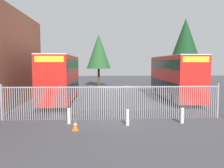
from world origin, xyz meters
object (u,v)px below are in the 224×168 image
Objects in this scene: double_decker_bus_behind_fence_left at (175,76)px; bollard_center_front at (128,117)px; double_decker_bus_near_gate at (61,77)px; bollard_near_left at (69,116)px; bollard_near_right at (182,116)px; traffic_cone_by_gate at (75,125)px.

double_decker_bus_behind_fence_left reaches higher than bollard_center_front.
double_decker_bus_behind_fence_left is at bearing 3.51° from double_decker_bus_near_gate.
double_decker_bus_near_gate is 1.00× the size of double_decker_bus_behind_fence_left.
bollard_near_left and bollard_near_right have the same top height.
bollard_center_front is (-5.95, -10.14, -1.95)m from double_decker_bus_behind_fence_left.
bollard_center_front is at bearing -9.87° from bollard_near_left.
double_decker_bus_near_gate is at bearing 101.51° from bollard_near_left.
bollard_near_right reaches higher than traffic_cone_by_gate.
double_decker_bus_behind_fence_left is 11.38× the size of bollard_near_left.
bollard_near_right is at bearing 11.58° from traffic_cone_by_gate.
traffic_cone_by_gate is at bearing -71.28° from bollard_near_left.
bollard_near_left is 1.00× the size of bollard_center_front.
bollard_center_front is (3.53, -0.61, 0.00)m from bollard_near_left.
traffic_cone_by_gate is (-6.42, -1.32, -0.19)m from bollard_near_right.
double_decker_bus_near_gate is at bearing 102.63° from traffic_cone_by_gate.
double_decker_bus_behind_fence_left is 13.58m from bollard_near_left.
bollard_near_right is at bearing -104.48° from double_decker_bus_behind_fence_left.
double_decker_bus_near_gate is 11.38× the size of bollard_center_front.
double_decker_bus_behind_fence_left reaches higher than bollard_near_left.
bollard_near_right is at bearing -2.16° from bollard_near_left.
bollard_near_left is at bearing 177.84° from bollard_near_right.
double_decker_bus_near_gate and double_decker_bus_behind_fence_left have the same top height.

